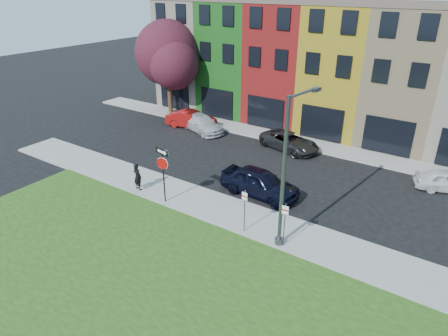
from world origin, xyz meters
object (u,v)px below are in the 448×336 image
Objects in this scene: man at (138,177)px; sedan_near at (260,182)px; stop_sign at (163,165)px; street_lamp at (286,174)px.

man is 0.34× the size of sedan_near.
street_lamp reaches higher than stop_sign.
man is 7.31m from sedan_near.
man is at bearing -171.39° from street_lamp.
sedan_near is at bearing 140.52° from street_lamp.
street_lamp is (3.32, -3.67, 2.97)m from sedan_near.
stop_sign is at bearing -178.72° from man.
street_lamp is at bearing 13.08° from stop_sign.
stop_sign reaches higher than sedan_near.
street_lamp is at bearing -173.41° from man.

